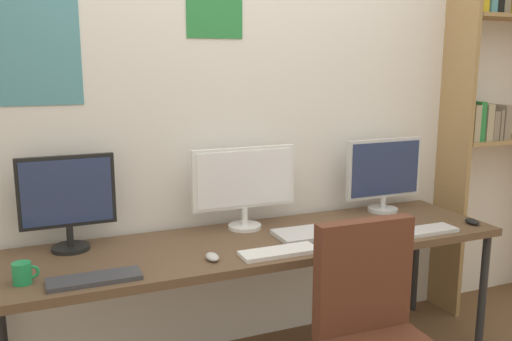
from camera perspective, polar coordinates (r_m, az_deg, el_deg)
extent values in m
cube|color=silver|center=(3.06, -2.68, 5.11)|extent=(4.98, 0.10, 2.60)
cube|color=teal|center=(2.81, -22.26, 11.52)|extent=(0.43, 0.01, 0.51)
cube|color=brown|center=(2.81, 0.40, -7.62)|extent=(2.58, 0.68, 0.04)
cylinder|color=#262628|center=(3.38, 22.60, -11.82)|extent=(0.04, 0.04, 0.70)
cylinder|color=#262628|center=(3.02, -25.00, -14.87)|extent=(0.04, 0.04, 0.70)
cylinder|color=#262628|center=(3.78, 16.32, -8.96)|extent=(0.04, 0.04, 0.70)
cube|color=#9E7A4C|center=(3.69, 19.90, 1.19)|extent=(0.03, 0.28, 2.05)
cube|color=#9E7A4C|center=(3.96, 24.29, 3.00)|extent=(0.76, 0.28, 0.02)
cube|color=tan|center=(3.71, 20.99, 4.73)|extent=(0.05, 0.22, 0.23)
cube|color=#287F3D|center=(3.75, 21.47, 4.90)|extent=(0.04, 0.22, 0.25)
cube|color=tan|center=(3.79, 22.15, 4.78)|extent=(0.05, 0.22, 0.23)
cube|color=gray|center=(3.83, 22.70, 4.47)|extent=(0.05, 0.22, 0.19)
cube|color=gray|center=(3.86, 23.17, 4.53)|extent=(0.02, 0.22, 0.19)
cube|color=gray|center=(3.89, 23.69, 4.74)|extent=(0.05, 0.22, 0.22)
cube|color=#592D1E|center=(2.37, 11.16, -10.68)|extent=(0.44, 0.08, 0.48)
cylinder|color=black|center=(2.80, -18.77, -7.65)|extent=(0.18, 0.18, 0.02)
cylinder|color=black|center=(2.78, -18.85, -6.50)|extent=(0.03, 0.03, 0.10)
cube|color=black|center=(2.73, -19.15, -2.06)|extent=(0.44, 0.03, 0.34)
cube|color=navy|center=(2.71, -19.13, -2.14)|extent=(0.41, 0.01, 0.31)
cylinder|color=silver|center=(2.98, -1.19, -5.86)|extent=(0.18, 0.18, 0.02)
cylinder|color=silver|center=(2.96, -1.20, -4.79)|extent=(0.03, 0.03, 0.10)
cube|color=silver|center=(2.92, -1.25, -0.76)|extent=(0.58, 0.03, 0.33)
cube|color=white|center=(2.90, -1.13, -0.82)|extent=(0.53, 0.01, 0.30)
cylinder|color=silver|center=(3.40, 13.09, -3.99)|extent=(0.18, 0.18, 0.02)
cylinder|color=silver|center=(3.39, 13.13, -3.27)|extent=(0.03, 0.03, 0.07)
cube|color=silver|center=(3.35, 13.24, 0.24)|extent=(0.51, 0.03, 0.35)
cube|color=navy|center=(3.34, 13.41, 0.19)|extent=(0.47, 0.01, 0.32)
cube|color=#38383D|center=(2.39, -16.52, -10.80)|extent=(0.38, 0.13, 0.02)
cube|color=silver|center=(2.60, 2.41, -8.50)|extent=(0.38, 0.13, 0.02)
cube|color=silver|center=(3.03, 17.02, -6.07)|extent=(0.38, 0.13, 0.02)
ellipsoid|color=black|center=(3.28, 21.65, -4.97)|extent=(0.06, 0.10, 0.03)
ellipsoid|color=silver|center=(2.52, -4.59, -8.98)|extent=(0.06, 0.10, 0.03)
cube|color=silver|center=(2.86, 5.29, -6.62)|extent=(0.32, 0.23, 0.02)
cylinder|color=#1E8C4C|center=(2.45, -23.27, -9.83)|extent=(0.08, 0.08, 0.09)
torus|color=#1E8C4C|center=(2.45, -22.32, -9.77)|extent=(0.06, 0.01, 0.06)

